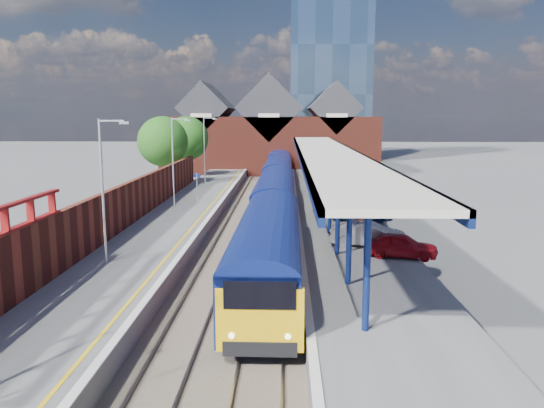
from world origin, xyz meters
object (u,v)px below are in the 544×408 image
(parked_car_red, at_px, (401,245))
(parked_car_silver, at_px, (368,234))
(lamp_post_d, at_px, (206,145))
(platform_sign, at_px, (197,183))
(lamp_post_b, at_px, (105,182))
(parked_car_blue, at_px, (361,211))
(lamp_post_c, at_px, (175,157))
(train, at_px, (277,181))
(parked_car_dark, at_px, (346,206))

(parked_car_red, height_order, parked_car_silver, parked_car_silver)
(lamp_post_d, height_order, platform_sign, lamp_post_d)
(lamp_post_b, height_order, parked_car_blue, lamp_post_b)
(parked_car_silver, bearing_deg, parked_car_red, -138.54)
(lamp_post_c, bearing_deg, parked_car_red, -45.06)
(lamp_post_d, height_order, parked_car_blue, lamp_post_d)
(platform_sign, bearing_deg, parked_car_blue, -28.69)
(lamp_post_c, height_order, parked_car_silver, lamp_post_c)
(lamp_post_b, height_order, platform_sign, lamp_post_b)
(parked_car_blue, bearing_deg, lamp_post_c, 83.76)
(lamp_post_b, bearing_deg, platform_sign, 85.67)
(parked_car_red, bearing_deg, lamp_post_d, 40.18)
(parked_car_silver, distance_m, parked_car_blue, 7.45)
(train, distance_m, lamp_post_d, 11.72)
(lamp_post_b, relative_size, parked_car_blue, 1.56)
(lamp_post_b, distance_m, parked_car_dark, 18.60)
(platform_sign, distance_m, parked_car_blue, 14.33)
(lamp_post_c, height_order, parked_car_dark, lamp_post_c)
(parked_car_red, distance_m, parked_car_blue, 9.72)
(parked_car_red, relative_size, parked_car_dark, 0.76)
(lamp_post_c, relative_size, parked_car_dark, 1.45)
(parked_car_blue, bearing_deg, lamp_post_b, 141.75)
(lamp_post_d, relative_size, platform_sign, 2.80)
(lamp_post_d, distance_m, parked_car_red, 34.01)
(platform_sign, relative_size, parked_car_dark, 0.52)
(parked_car_red, xyz_separation_m, parked_car_dark, (-1.49, 11.40, 0.08))
(train, height_order, lamp_post_c, lamp_post_c)
(lamp_post_b, bearing_deg, parked_car_silver, 15.72)
(lamp_post_b, relative_size, parked_car_red, 1.90)
(lamp_post_b, bearing_deg, train, 71.73)
(lamp_post_b, xyz_separation_m, parked_car_dark, (13.05, 12.83, -3.29))
(train, xyz_separation_m, parked_car_red, (6.68, -22.36, -0.49))
(train, relative_size, lamp_post_b, 9.42)
(platform_sign, relative_size, parked_car_blue, 0.56)
(train, relative_size, parked_car_red, 17.91)
(parked_car_red, bearing_deg, platform_sign, 53.24)
(lamp_post_c, relative_size, platform_sign, 2.80)
(parked_car_red, xyz_separation_m, parked_car_blue, (-0.64, 9.70, -0.01))
(lamp_post_b, xyz_separation_m, platform_sign, (1.36, 18.00, -2.30))
(train, bearing_deg, parked_car_blue, -64.49)
(lamp_post_c, relative_size, parked_car_blue, 1.56)
(parked_car_dark, bearing_deg, parked_car_blue, -151.47)
(parked_car_blue, bearing_deg, lamp_post_d, 46.70)
(platform_sign, xyz_separation_m, parked_car_blue, (12.53, -6.86, -1.07))
(parked_car_silver, relative_size, parked_car_blue, 0.93)
(train, bearing_deg, parked_car_dark, -64.65)
(lamp_post_c, distance_m, parked_car_blue, 15.10)
(lamp_post_c, distance_m, lamp_post_d, 16.00)
(lamp_post_b, bearing_deg, parked_car_dark, 44.53)
(parked_car_silver, xyz_separation_m, parked_car_blue, (0.67, 7.42, -0.06))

